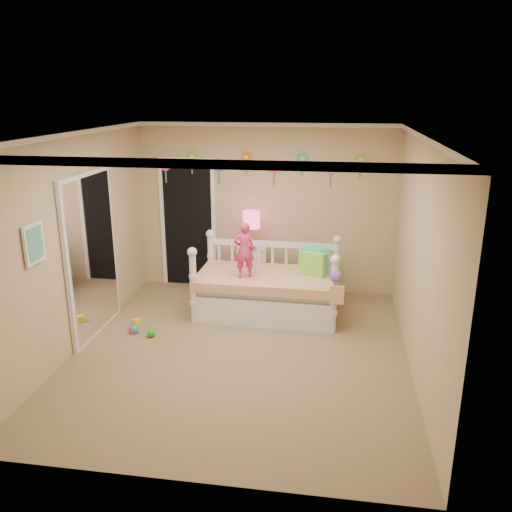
% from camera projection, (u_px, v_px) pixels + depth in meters
% --- Properties ---
extents(floor, '(4.00, 4.50, 0.01)m').
position_uv_depth(floor, '(240.00, 352.00, 6.39)').
color(floor, '#7F684C').
rests_on(floor, ground).
extents(ceiling, '(4.00, 4.50, 0.01)m').
position_uv_depth(ceiling, '(238.00, 134.00, 5.61)').
color(ceiling, white).
rests_on(ceiling, floor).
extents(back_wall, '(4.00, 0.01, 2.60)m').
position_uv_depth(back_wall, '(266.00, 209.00, 8.12)').
color(back_wall, tan).
rests_on(back_wall, floor).
extents(left_wall, '(0.01, 4.50, 2.60)m').
position_uv_depth(left_wall, '(76.00, 243.00, 6.29)').
color(left_wall, tan).
rests_on(left_wall, floor).
extents(right_wall, '(0.01, 4.50, 2.60)m').
position_uv_depth(right_wall, '(420.00, 258.00, 5.71)').
color(right_wall, tan).
rests_on(right_wall, floor).
extents(crown_molding, '(4.00, 4.50, 0.06)m').
position_uv_depth(crown_molding, '(238.00, 137.00, 5.62)').
color(crown_molding, white).
rests_on(crown_molding, ceiling).
extents(daybed, '(2.01, 1.11, 1.08)m').
position_uv_depth(daybed, '(267.00, 278.00, 7.35)').
color(daybed, white).
rests_on(daybed, floor).
extents(pillow_turquoise, '(0.37, 0.14, 0.37)m').
position_uv_depth(pillow_turquoise, '(315.00, 261.00, 7.31)').
color(pillow_turquoise, '#2AD5A4').
rests_on(pillow_turquoise, daybed).
extents(pillow_lime, '(0.38, 0.25, 0.33)m').
position_uv_depth(pillow_lime, '(313.00, 264.00, 7.22)').
color(pillow_lime, '#85E245').
rests_on(pillow_lime, daybed).
extents(child, '(0.33, 0.28, 0.78)m').
position_uv_depth(child, '(244.00, 250.00, 7.09)').
color(child, '#E0336E').
rests_on(child, daybed).
extents(nightstand, '(0.49, 0.40, 0.74)m').
position_uv_depth(nightstand, '(252.00, 272.00, 8.13)').
color(nightstand, white).
rests_on(nightstand, floor).
extents(table_lamp, '(0.26, 0.26, 0.58)m').
position_uv_depth(table_lamp, '(251.00, 224.00, 7.90)').
color(table_lamp, '#E91F7F').
rests_on(table_lamp, nightstand).
extents(closet_doorway, '(0.90, 0.04, 2.07)m').
position_uv_depth(closet_doorway, '(188.00, 223.00, 8.37)').
color(closet_doorway, black).
rests_on(closet_doorway, back_wall).
extents(flower_decals, '(3.40, 0.02, 0.50)m').
position_uv_depth(flower_decals, '(260.00, 167.00, 7.93)').
color(flower_decals, '#B2668C').
rests_on(flower_decals, back_wall).
extents(mirror_closet, '(0.07, 1.30, 2.10)m').
position_uv_depth(mirror_closet, '(92.00, 256.00, 6.64)').
color(mirror_closet, white).
rests_on(mirror_closet, left_wall).
extents(wall_picture, '(0.05, 0.34, 0.42)m').
position_uv_depth(wall_picture, '(34.00, 243.00, 5.36)').
color(wall_picture, white).
rests_on(wall_picture, left_wall).
extents(hanging_bag, '(0.20, 0.16, 0.36)m').
position_uv_depth(hanging_bag, '(336.00, 288.00, 6.64)').
color(hanging_bag, beige).
rests_on(hanging_bag, daybed).
extents(toy_scatter, '(1.04, 1.43, 0.11)m').
position_uv_depth(toy_scatter, '(123.00, 333.00, 6.78)').
color(toy_scatter, '#996666').
rests_on(toy_scatter, floor).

